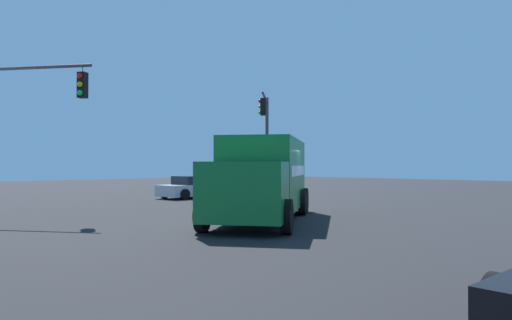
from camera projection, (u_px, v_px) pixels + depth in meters
The scene contains 5 objects.
ground_plane at pixel (271, 218), 17.25m from camera, with size 100.00×100.00×0.00m, color black.
delivery_truck at pixel (263, 178), 16.47m from camera, with size 6.66×7.84×2.90m.
traffic_light_primary at pixel (266, 131), 27.78m from camera, with size 2.46×2.81×6.17m.
traffic_light_secondary at pixel (11, 112), 17.62m from camera, with size 4.17×3.05×5.75m.
sedan_silver at pixel (194, 187), 27.86m from camera, with size 2.33×4.44×1.31m.
Camera 1 is at (-12.07, 12.36, 1.94)m, focal length 32.55 mm.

